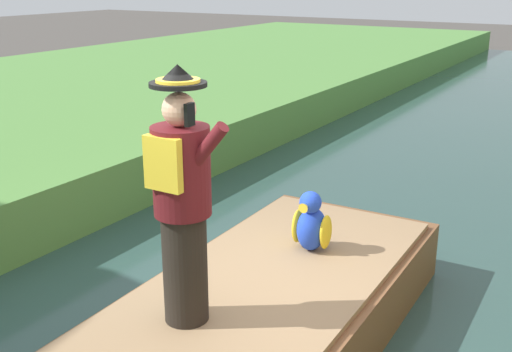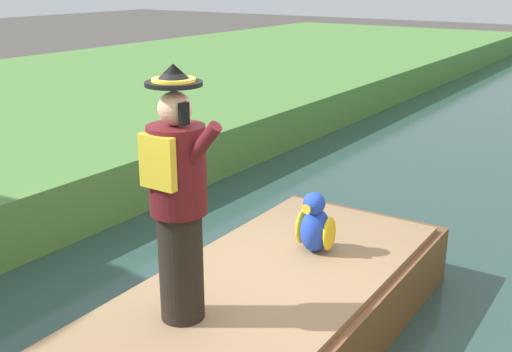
{
  "view_description": "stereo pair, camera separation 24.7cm",
  "coord_description": "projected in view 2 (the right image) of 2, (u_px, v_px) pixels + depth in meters",
  "views": [
    {
      "loc": [
        2.31,
        -3.75,
        3.11
      ],
      "look_at": [
        -0.07,
        0.2,
        1.61
      ],
      "focal_mm": 43.71,
      "sensor_mm": 36.0,
      "label": 1
    },
    {
      "loc": [
        2.52,
        -3.62,
        3.11
      ],
      "look_at": [
        -0.07,
        0.2,
        1.61
      ],
      "focal_mm": 43.71,
      "sensor_mm": 36.0,
      "label": 2
    }
  ],
  "objects": [
    {
      "name": "boat",
      "position": [
        262.0,
        316.0,
        5.17
      ],
      "size": [
        1.88,
        4.23,
        0.61
      ],
      "color": "brown",
      "rests_on": "canal_water"
    },
    {
      "name": "person_pirate",
      "position": [
        178.0,
        198.0,
        4.29
      ],
      "size": [
        0.61,
        0.42,
        1.85
      ],
      "rotation": [
        0.0,
        0.0,
        0.03
      ],
      "color": "black",
      "rests_on": "boat"
    },
    {
      "name": "parrot_plush",
      "position": [
        315.0,
        226.0,
        5.59
      ],
      "size": [
        0.36,
        0.35,
        0.57
      ],
      "color": "blue",
      "rests_on": "boat"
    }
  ]
}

